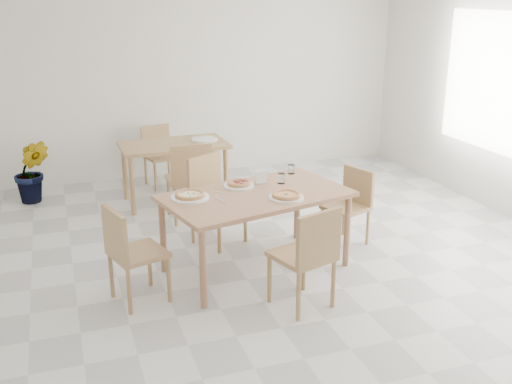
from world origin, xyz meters
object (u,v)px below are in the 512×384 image
object	(u,v)px
main_table	(256,201)
chair_south	(309,252)
chair_north	(213,193)
chair_west	(129,249)
plate_mushroom	(190,197)
pizza_margherita	(286,195)
napkin_holder	(261,178)
plate_empty	(205,139)
plate_margherita	(286,197)
second_table	(174,151)
chair_back_n	(159,151)
potted_plant	(32,171)
chair_east	(351,201)
pizza_pepperoni	(239,183)
tumbler_b	(281,178)
chair_back_s	(190,176)
tumbler_a	(291,169)
pizza_mushroom	(190,195)

from	to	relation	value
main_table	chair_south	world-z (taller)	chair_south
chair_north	chair_west	distance (m)	1.45
plate_mushroom	pizza_margherita	bearing A→B (deg)	-19.07
napkin_holder	plate_empty	bearing A→B (deg)	96.00
plate_margherita	second_table	bearing A→B (deg)	103.25
chair_back_n	potted_plant	xyz separation A→B (m)	(-1.61, -0.21, -0.07)
pizza_margherita	plate_empty	size ratio (longest dim) A/B	0.83
chair_east	chair_back_n	size ratio (longest dim) A/B	0.98
main_table	plate_mushroom	xyz separation A→B (m)	(-0.60, 0.07, 0.08)
chair_south	pizza_pepperoni	world-z (taller)	chair_south
plate_mushroom	tumbler_b	bearing A→B (deg)	8.86
chair_south	chair_north	xyz separation A→B (m)	(-0.36, 1.64, 0.01)
plate_margherita	pizza_margherita	world-z (taller)	pizza_margherita
plate_mushroom	plate_empty	xyz separation A→B (m)	(0.66, 2.09, 0.00)
chair_south	pizza_margherita	world-z (taller)	chair_south
tumbler_b	chair_back_s	world-z (taller)	chair_back_s
chair_south	plate_margherita	size ratio (longest dim) A/B	2.83
pizza_margherita	pizza_pepperoni	size ratio (longest dim) A/B	1.00
main_table	chair_north	bearing A→B (deg)	91.54
tumbler_a	chair_back_n	size ratio (longest dim) A/B	0.11
chair_east	chair_back_n	bearing A→B (deg)	-170.20
tumbler_a	chair_back_n	bearing A→B (deg)	111.14
plate_margherita	pizza_margherita	distance (m)	0.02
chair_west	potted_plant	bearing A→B (deg)	-1.86
plate_mushroom	pizza_mushroom	size ratio (longest dim) A/B	1.03
plate_margherita	chair_east	bearing A→B (deg)	28.34
main_table	pizza_mushroom	xyz separation A→B (m)	(-0.60, 0.07, 0.10)
chair_west	chair_south	bearing A→B (deg)	-130.10
chair_east	chair_back_n	xyz separation A→B (m)	(-1.52, 2.61, 0.01)
plate_mushroom	potted_plant	bearing A→B (deg)	118.30
chair_north	tumbler_b	bearing A→B (deg)	-76.31
main_table	napkin_holder	size ratio (longest dim) A/B	13.89
chair_east	potted_plant	size ratio (longest dim) A/B	0.99
chair_west	chair_back_s	xyz separation A→B (m)	(0.90, 1.69, 0.04)
chair_west	plate_mushroom	distance (m)	0.75
chair_east	chair_north	bearing A→B (deg)	-130.87
chair_back_n	plate_empty	xyz separation A→B (m)	(0.45, -0.73, 0.29)
chair_west	pizza_margherita	bearing A→B (deg)	-104.36
pizza_pepperoni	tumbler_b	xyz separation A→B (m)	(0.41, -0.04, 0.02)
main_table	plate_margherita	distance (m)	0.31
tumbler_b	plate_empty	size ratio (longest dim) A/B	0.30
chair_west	pizza_mushroom	size ratio (longest dim) A/B	2.53
chair_east	plate_mushroom	xyz separation A→B (m)	(-1.73, -0.21, 0.30)
chair_west	second_table	xyz separation A→B (m)	(0.87, 2.40, 0.16)
tumbler_a	chair_back_s	bearing A→B (deg)	132.33
plate_empty	plate_margherita	bearing A→B (deg)	-86.36
chair_north	plate_margherita	bearing A→B (deg)	-96.77
chair_south	chair_west	world-z (taller)	chair_south
chair_north	chair_west	size ratio (longest dim) A/B	1.07
main_table	chair_west	xyz separation A→B (m)	(-1.20, -0.28, -0.18)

